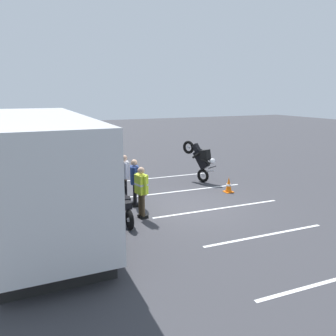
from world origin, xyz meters
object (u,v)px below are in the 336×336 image
object	(u,v)px
tour_bus	(42,167)
parked_motorcycle_silver	(123,206)
traffic_cone	(229,185)
spectator_left	(135,179)
stunt_motorcycle	(201,159)
spectator_centre	(125,174)
spectator_far_left	(141,188)

from	to	relation	value
tour_bus	parked_motorcycle_silver	distance (m)	2.81
tour_bus	traffic_cone	xyz separation A→B (m)	(-0.13, -6.92, -1.34)
parked_motorcycle_silver	spectator_left	bearing A→B (deg)	-33.91
parked_motorcycle_silver	stunt_motorcycle	xyz separation A→B (m)	(3.16, -4.55, 0.58)
spectator_left	spectator_centre	size ratio (longest dim) A/B	0.99
spectator_left	traffic_cone	xyz separation A→B (m)	(0.07, -3.97, -0.68)
spectator_centre	tour_bus	bearing A→B (deg)	102.57
parked_motorcycle_silver	spectator_centre	bearing A→B (deg)	-19.18
stunt_motorcycle	traffic_cone	xyz separation A→B (m)	(-1.90, -0.22, -0.75)
spectator_far_left	tour_bus	bearing A→B (deg)	63.41
spectator_centre	parked_motorcycle_silver	size ratio (longest dim) A/B	0.82
tour_bus	spectator_left	xyz separation A→B (m)	(-0.20, -2.95, -0.66)
stunt_motorcycle	tour_bus	bearing A→B (deg)	104.84
tour_bus	traffic_cone	distance (m)	7.05
spectator_far_left	parked_motorcycle_silver	size ratio (longest dim) A/B	0.81
spectator_far_left	spectator_centre	world-z (taller)	spectator_centre
spectator_left	traffic_cone	distance (m)	4.03
traffic_cone	stunt_motorcycle	bearing A→B (deg)	6.59
spectator_centre	traffic_cone	bearing A→B (deg)	-100.68
parked_motorcycle_silver	tour_bus	bearing A→B (deg)	57.19
spectator_far_left	spectator_left	world-z (taller)	spectator_left
spectator_left	traffic_cone	world-z (taller)	spectator_left
tour_bus	spectator_centre	distance (m)	3.00
spectator_far_left	parked_motorcycle_silver	distance (m)	0.80
tour_bus	stunt_motorcycle	distance (m)	6.96
spectator_far_left	traffic_cone	distance (m)	4.39
tour_bus	spectator_far_left	size ratio (longest dim) A/B	5.89
tour_bus	spectator_left	world-z (taller)	tour_bus
parked_motorcycle_silver	traffic_cone	bearing A→B (deg)	-75.21
traffic_cone	tour_bus	bearing A→B (deg)	88.93
spectator_left	traffic_cone	bearing A→B (deg)	-88.98
spectator_far_left	traffic_cone	world-z (taller)	spectator_far_left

